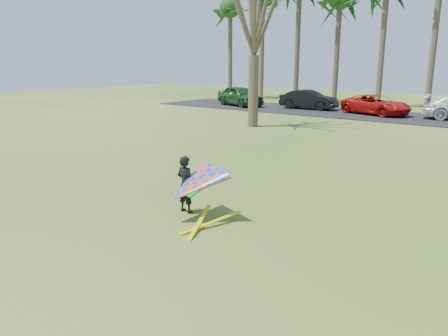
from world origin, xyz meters
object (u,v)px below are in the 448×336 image
Objects in this scene: car_1 at (309,100)px; kite_flyer at (191,186)px; car_2 at (376,105)px; bare_tree_left at (255,6)px; car_0 at (240,96)px.

car_1 is 26.53m from kite_flyer.
kite_flyer is at bearing -152.25° from car_2.
bare_tree_left is 1.89× the size of car_2.
bare_tree_left is 1.92× the size of car_0.
car_0 is 2.11× the size of kite_flyer.
bare_tree_left is at bearing -174.16° from car_1.
kite_flyer is (7.87, -14.15, -6.08)m from bare_tree_left.
bare_tree_left reaches higher than car_0.
car_2 is at bearing 99.31° from kite_flyer.
car_0 is at bearing 123.74° from kite_flyer.
car_0 reaches higher than car_2.
car_1 is at bearing 99.42° from bare_tree_left.
bare_tree_left is 12.32m from car_1.
car_0 is 0.98× the size of car_2.
kite_flyer reaches higher than car_0.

